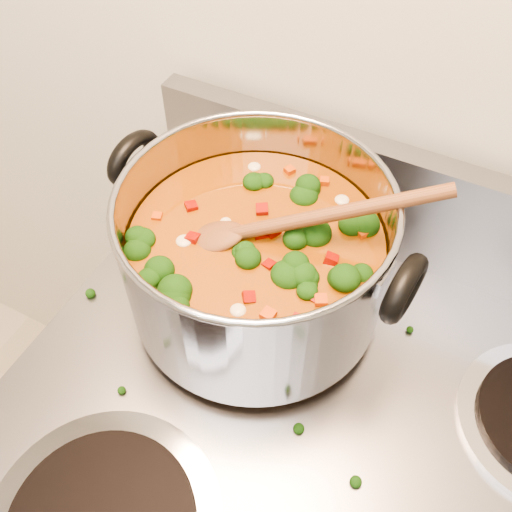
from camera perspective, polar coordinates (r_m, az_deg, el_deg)
The scene contains 3 objects.
stockpot at distance 0.63m, azimuth 0.01°, elevation 0.05°, with size 0.35×0.29×0.18m.
wooden_spoon at distance 0.59m, azimuth 1.55°, elevation 2.98°, with size 0.26×0.15×0.10m.
cooktop_crumbs at distance 0.73m, azimuth 4.09°, elevation -1.05°, with size 0.27×0.33×0.01m.
Camera 1 is at (-0.05, 0.95, 1.50)m, focal length 40.00 mm.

